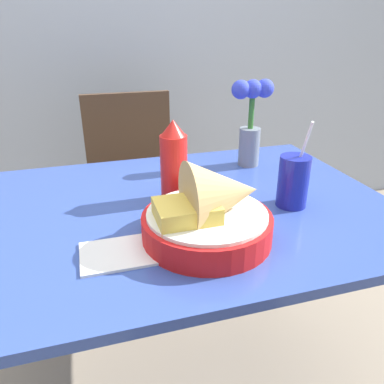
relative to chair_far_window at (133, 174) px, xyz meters
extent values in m
cube|color=#334C9E|center=(0.04, -0.77, 0.19)|extent=(1.09, 0.80, 0.02)
cylinder|color=gray|center=(-0.44, -0.43, -0.17)|extent=(0.05, 0.05, 0.70)
cylinder|color=gray|center=(0.53, -0.43, -0.17)|extent=(0.05, 0.05, 0.70)
cylinder|color=#473323|center=(-0.18, -0.28, -0.31)|extent=(0.03, 0.03, 0.42)
cylinder|color=#473323|center=(0.18, -0.28, -0.31)|extent=(0.03, 0.03, 0.42)
cylinder|color=#473323|center=(-0.18, 0.08, -0.31)|extent=(0.03, 0.03, 0.42)
cylinder|color=#473323|center=(0.18, 0.08, -0.31)|extent=(0.03, 0.03, 0.42)
cube|color=#473323|center=(0.00, -0.10, -0.09)|extent=(0.40, 0.40, 0.02)
cube|color=#473323|center=(0.00, 0.09, 0.14)|extent=(0.40, 0.03, 0.44)
cylinder|color=red|center=(0.04, -0.95, 0.23)|extent=(0.29, 0.29, 0.06)
cylinder|color=white|center=(0.04, -0.95, 0.27)|extent=(0.26, 0.26, 0.01)
cone|color=tan|center=(0.07, -0.95, 0.31)|extent=(0.16, 0.16, 0.16)
cube|color=#E5C14C|center=(-0.01, -0.97, 0.28)|extent=(0.13, 0.10, 0.04)
cylinder|color=red|center=(0.02, -0.73, 0.29)|extent=(0.07, 0.07, 0.18)
cone|color=red|center=(0.02, -0.73, 0.40)|extent=(0.06, 0.06, 0.04)
cylinder|color=#192399|center=(0.31, -0.86, 0.27)|extent=(0.08, 0.08, 0.14)
cylinder|color=black|center=(0.31, -0.86, 0.26)|extent=(0.07, 0.07, 0.11)
cylinder|color=white|center=(0.32, -0.86, 0.33)|extent=(0.01, 0.07, 0.21)
cylinder|color=gray|center=(0.33, -0.54, 0.27)|extent=(0.07, 0.07, 0.13)
cylinder|color=#33722D|center=(0.33, -0.54, 0.39)|extent=(0.02, 0.02, 0.11)
sphere|color=blue|center=(0.33, -0.54, 0.46)|extent=(0.06, 0.06, 0.06)
sphere|color=blue|center=(0.29, -0.54, 0.46)|extent=(0.06, 0.06, 0.06)
sphere|color=blue|center=(0.37, -0.54, 0.46)|extent=(0.06, 0.06, 0.06)
cube|color=white|center=(-0.16, -0.96, 0.21)|extent=(0.15, 0.12, 0.01)
camera|label=1|loc=(-0.20, -1.63, 0.65)|focal=35.00mm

